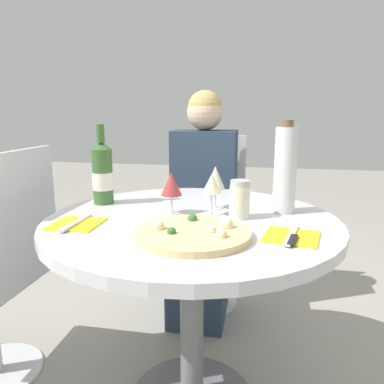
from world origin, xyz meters
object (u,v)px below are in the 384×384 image
at_px(chair_behind_diner, 206,222).
at_px(tall_carafe, 285,170).
at_px(dining_table, 192,255).
at_px(wine_bottle, 103,174).
at_px(seated_diner, 202,216).
at_px(pizza_large, 194,233).

distance_m(chair_behind_diner, tall_carafe, 0.90).
relative_size(dining_table, chair_behind_diner, 1.05).
height_order(dining_table, wine_bottle, wine_bottle).
xyz_separation_m(seated_diner, tall_carafe, (0.38, -0.55, 0.34)).
bearing_deg(chair_behind_diner, dining_table, 95.17).
height_order(chair_behind_diner, pizza_large, chair_behind_diner).
distance_m(seated_diner, tall_carafe, 0.75).
bearing_deg(tall_carafe, pizza_large, -129.33).
bearing_deg(dining_table, seated_diner, 96.32).
bearing_deg(chair_behind_diner, pizza_large, 96.52).
distance_m(chair_behind_diner, pizza_large, 1.07).
xyz_separation_m(chair_behind_diner, wine_bottle, (-0.30, -0.70, 0.39)).
relative_size(seated_diner, wine_bottle, 3.88).
bearing_deg(pizza_large, chair_behind_diner, 96.52).
xyz_separation_m(chair_behind_diner, seated_diner, (0.00, -0.15, 0.08)).
relative_size(chair_behind_diner, pizza_large, 2.82).
xyz_separation_m(seated_diner, pizza_large, (0.12, -0.87, 0.20)).
relative_size(wine_bottle, tall_carafe, 0.94).
bearing_deg(seated_diner, pizza_large, 97.64).
bearing_deg(seated_diner, tall_carafe, 124.72).
xyz_separation_m(wine_bottle, tall_carafe, (0.68, -0.00, 0.04)).
bearing_deg(chair_behind_diner, seated_diner, 90.00).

